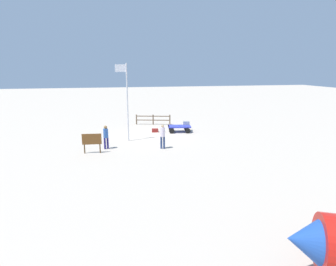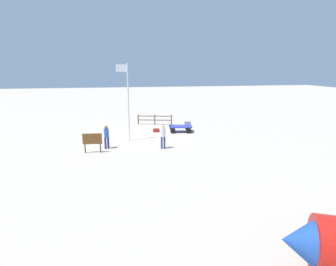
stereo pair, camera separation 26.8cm
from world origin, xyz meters
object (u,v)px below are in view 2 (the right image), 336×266
Objects in this scene: suitcase_grey at (156,130)px; signboard at (92,140)px; worker_lead at (163,135)px; suitcase_dark at (188,123)px; flagpole at (127,97)px; luggage_cart at (180,127)px; worker_trailing at (106,135)px.

signboard reaches higher than suitcase_grey.
suitcase_grey is 5.27m from worker_lead.
worker_lead reaches higher than suitcase_dark.
flagpole is 4.45× the size of signboard.
suitcase_dark is at bearing -155.11° from flagpole.
flagpole is at bearing 24.89° from suitcase_dark.
suitcase_dark is 6.53m from flagpole.
luggage_cart is 3.59× the size of suitcase_grey.
worker_lead is at bearing 130.95° from flagpole.
suitcase_dark is at bearing -154.92° from luggage_cart.
worker_trailing is at bearing 49.75° from flagpole.
flagpole reaches higher than suitcase_grey.
worker_lead reaches higher than worker_trailing.
suitcase_grey is 0.36× the size of worker_trailing.
suitcase_grey is at bearing -133.77° from signboard.
luggage_cart is at bearing 168.80° from suitcase_grey.
suitcase_grey is 0.45× the size of signboard.
flagpole reaches higher than suitcase_dark.
worker_trailing is 0.28× the size of flagpole.
worker_trailing is at bearing 32.89° from luggage_cart.
suitcase_grey is at bearing -133.11° from worker_trailing.
suitcase_dark is 8.27m from worker_trailing.
worker_trailing reaches higher than signboard.
suitcase_dark is 0.47× the size of signboard.
worker_lead is (0.30, 5.19, 0.85)m from suitcase_grey.
worker_lead is at bearing 86.74° from suitcase_grey.
flagpole is (5.41, 2.51, 2.68)m from suitcase_dark.
flagpole reaches higher than signboard.
suitcase_grey is 0.34× the size of worker_lead.
suitcase_dark is 6.02m from worker_lead.
luggage_cart is 2.14m from suitcase_grey.
suitcase_dark is 0.11× the size of flagpole.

